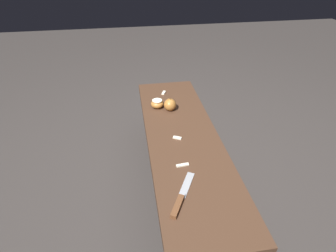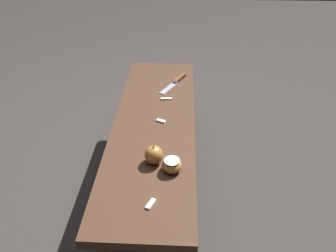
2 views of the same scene
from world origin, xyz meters
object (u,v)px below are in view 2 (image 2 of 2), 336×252
Objects in this scene: apple_cut at (172,165)px; knife at (177,81)px; wooden_bench at (154,132)px; apple_whole at (154,155)px.

knife is at bearing 179.93° from apple_cut.
apple_cut reaches higher than wooden_bench.
knife is 2.76× the size of apple_whole.
apple_whole is 0.09m from apple_cut.
apple_cut is (0.74, -0.00, 0.02)m from knife.
apple_whole reaches higher than wooden_bench.
apple_cut reaches higher than knife.
apple_whole is at bearing -120.74° from apple_cut.
wooden_bench is at bearing -163.19° from apple_cut.
knife reaches higher than wooden_bench.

